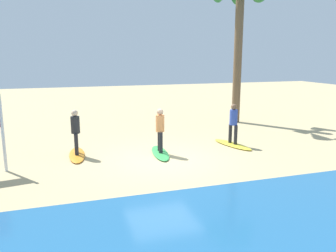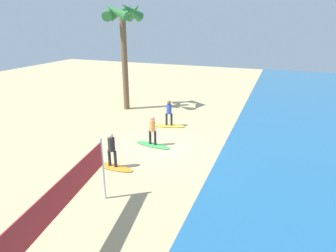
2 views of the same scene
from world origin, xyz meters
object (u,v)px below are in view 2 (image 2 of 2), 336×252
(surfboard_orange, at_px, (113,167))
(surfer_orange, at_px, (112,147))
(surfboard_yellow, at_px, (169,126))
(palm_tree, at_px, (123,24))
(surfboard_green, at_px, (153,145))
(surfer_green, at_px, (152,128))
(volleyball_net, at_px, (19,243))
(surfer_yellow, at_px, (169,111))

(surfboard_orange, relative_size, surfer_orange, 1.28)
(surfboard_yellow, relative_size, palm_tree, 0.27)
(surfboard_green, height_order, surfer_orange, surfer_orange)
(surfer_green, relative_size, volleyball_net, 0.18)
(surfboard_yellow, distance_m, palm_tree, 8.08)
(surfer_yellow, bearing_deg, surfboard_orange, -3.76)
(surfboard_yellow, height_order, volleyball_net, volleyball_net)
(surfer_green, relative_size, surfer_orange, 1.00)
(surfboard_orange, distance_m, surfer_orange, 0.99)
(surfer_yellow, relative_size, surfer_green, 1.00)
(surfer_orange, bearing_deg, volleyball_net, 15.01)
(surfer_green, distance_m, volleyball_net, 9.78)
(surfboard_green, xyz_separation_m, surfer_orange, (3.00, -0.68, 0.99))
(surfer_yellow, relative_size, surfer_orange, 1.00)
(surfboard_yellow, bearing_deg, volleyball_net, -98.34)
(surfer_yellow, height_order, surfer_green, same)
(surfboard_green, xyz_separation_m, volleyball_net, (9.69, 1.11, 1.74))
(surfboard_yellow, height_order, surfer_orange, surfer_orange)
(surfer_yellow, relative_size, palm_tree, 0.21)
(surfboard_orange, xyz_separation_m, volleyball_net, (6.69, 1.79, 1.74))
(surfer_green, xyz_separation_m, volleyball_net, (9.69, 1.11, 0.75))
(surfer_yellow, xyz_separation_m, palm_tree, (-2.59, -4.50, 5.19))
(volleyball_net, bearing_deg, surfer_orange, -164.99)
(surfboard_green, height_order, volleyball_net, volleyball_net)
(volleyball_net, bearing_deg, surfboard_orange, -164.99)
(surfer_yellow, distance_m, surfboard_green, 3.35)
(surfer_yellow, xyz_separation_m, surfboard_orange, (6.19, -0.41, -0.99))
(surfboard_green, xyz_separation_m, palm_tree, (-5.78, -4.78, 6.18))
(surfer_orange, bearing_deg, surfer_yellow, 176.24)
(surfer_orange, distance_m, volleyball_net, 6.96)
(volleyball_net, bearing_deg, surfer_green, -173.46)
(surfboard_orange, bearing_deg, palm_tree, 117.48)
(surfer_yellow, distance_m, palm_tree, 7.35)
(surfer_yellow, height_order, palm_tree, palm_tree)
(surfboard_green, relative_size, volleyball_net, 0.23)
(surfboard_yellow, xyz_separation_m, palm_tree, (-2.59, -4.50, 6.18))
(surfboard_green, height_order, surfboard_orange, same)
(palm_tree, bearing_deg, surfer_green, 39.59)
(surfboard_yellow, xyz_separation_m, surfer_yellow, (0.00, -0.00, 0.99))
(surfboard_green, distance_m, volleyball_net, 9.91)
(surfboard_yellow, xyz_separation_m, surfer_orange, (6.19, -0.41, 0.99))
(surfboard_green, bearing_deg, surfboard_yellow, 101.84)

